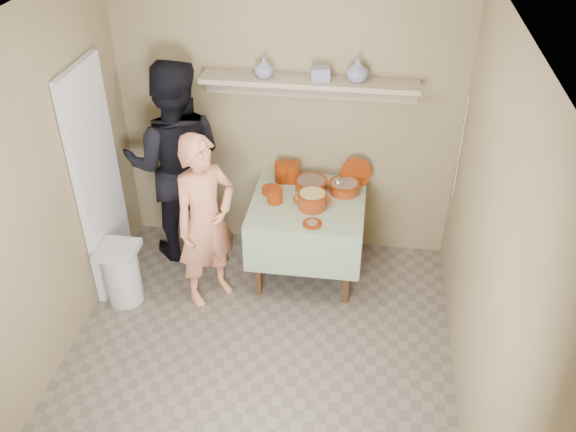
% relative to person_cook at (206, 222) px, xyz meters
% --- Properties ---
extents(ground, '(3.50, 3.50, 0.00)m').
position_rel_person_cook_xyz_m(ground, '(0.54, -0.83, -0.77)').
color(ground, '#6F6357').
rests_on(ground, ground).
extents(tile_panel, '(0.06, 0.70, 2.00)m').
position_rel_person_cook_xyz_m(tile_panel, '(-0.92, 0.12, 0.23)').
color(tile_panel, silver).
rests_on(tile_panel, ground).
extents(plate_stack_a, '(0.14, 0.14, 0.19)m').
position_rel_person_cook_xyz_m(plate_stack_a, '(0.52, 0.75, 0.08)').
color(plate_stack_a, '#6E1C01').
rests_on(plate_stack_a, serving_table).
extents(plate_stack_b, '(0.15, 0.15, 0.18)m').
position_rel_person_cook_xyz_m(plate_stack_b, '(0.60, 0.76, 0.08)').
color(plate_stack_b, '#6E1C01').
rests_on(plate_stack_b, serving_table).
extents(bowl_stack, '(0.13, 0.13, 0.13)m').
position_rel_person_cook_xyz_m(bowl_stack, '(0.51, 0.39, 0.06)').
color(bowl_stack, '#6E1C01').
rests_on(bowl_stack, serving_table).
extents(empty_bowl, '(0.16, 0.16, 0.05)m').
position_rel_person_cook_xyz_m(empty_bowl, '(0.45, 0.53, 0.01)').
color(empty_bowl, '#6E1C01').
rests_on(empty_bowl, serving_table).
extents(propped_lid, '(0.30, 0.17, 0.28)m').
position_rel_person_cook_xyz_m(propped_lid, '(1.17, 0.77, 0.11)').
color(propped_lid, '#6E1C01').
rests_on(propped_lid, serving_table).
extents(vase_right, '(0.21, 0.21, 0.19)m').
position_rel_person_cook_xyz_m(vase_right, '(1.13, 0.80, 1.04)').
color(vase_right, navy).
rests_on(vase_right, wall_shelf).
extents(vase_left, '(0.23, 0.23, 0.17)m').
position_rel_person_cook_xyz_m(vase_left, '(0.37, 0.78, 1.03)').
color(vase_left, navy).
rests_on(vase_left, wall_shelf).
extents(ceramic_box, '(0.17, 0.14, 0.11)m').
position_rel_person_cook_xyz_m(ceramic_box, '(0.83, 0.78, 1.00)').
color(ceramic_box, navy).
rests_on(ceramic_box, wall_shelf).
extents(person_cook, '(0.65, 0.67, 1.54)m').
position_rel_person_cook_xyz_m(person_cook, '(0.00, 0.00, 0.00)').
color(person_cook, '#DF8760').
rests_on(person_cook, ground).
extents(person_helper, '(1.03, 0.87, 1.90)m').
position_rel_person_cook_xyz_m(person_helper, '(-0.42, 0.61, 0.18)').
color(person_helper, black).
rests_on(person_helper, ground).
extents(room_shell, '(3.04, 3.54, 2.62)m').
position_rel_person_cook_xyz_m(room_shell, '(0.54, -0.83, 0.84)').
color(room_shell, '#907E58').
rests_on(room_shell, ground).
extents(serving_table, '(0.97, 0.97, 0.76)m').
position_rel_person_cook_xyz_m(serving_table, '(0.79, 0.45, -0.13)').
color(serving_table, '#4C2D16').
rests_on(serving_table, ground).
extents(cazuela_meat_a, '(0.30, 0.30, 0.10)m').
position_rel_person_cook_xyz_m(cazuela_meat_a, '(0.79, 0.63, 0.05)').
color(cazuela_meat_a, maroon).
rests_on(cazuela_meat_a, serving_table).
extents(cazuela_meat_b, '(0.28, 0.28, 0.10)m').
position_rel_person_cook_xyz_m(cazuela_meat_b, '(1.09, 0.63, 0.05)').
color(cazuela_meat_b, maroon).
rests_on(cazuela_meat_b, serving_table).
extents(ladle, '(0.08, 0.26, 0.19)m').
position_rel_person_cook_xyz_m(ladle, '(1.03, 0.60, 0.10)').
color(ladle, silver).
rests_on(ladle, cazuela_meat_b).
extents(cazuela_rice, '(0.33, 0.25, 0.14)m').
position_rel_person_cook_xyz_m(cazuela_rice, '(0.83, 0.35, 0.07)').
color(cazuela_rice, maroon).
rests_on(cazuela_rice, serving_table).
extents(front_plate, '(0.16, 0.16, 0.03)m').
position_rel_person_cook_xyz_m(front_plate, '(0.86, 0.10, -0.00)').
color(front_plate, '#6E1C01').
rests_on(front_plate, serving_table).
extents(wall_shelf, '(1.80, 0.25, 0.21)m').
position_rel_person_cook_xyz_m(wall_shelf, '(0.74, 0.82, 0.90)').
color(wall_shelf, tan).
rests_on(wall_shelf, room_shell).
extents(trash_bin, '(0.32, 0.32, 0.56)m').
position_rel_person_cook_xyz_m(trash_bin, '(-0.72, -0.17, -0.49)').
color(trash_bin, silver).
rests_on(trash_bin, ground).
extents(electrical_cord, '(0.01, 0.05, 0.90)m').
position_rel_person_cook_xyz_m(electrical_cord, '(2.01, 0.65, 0.48)').
color(electrical_cord, silver).
rests_on(electrical_cord, wall_shelf).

